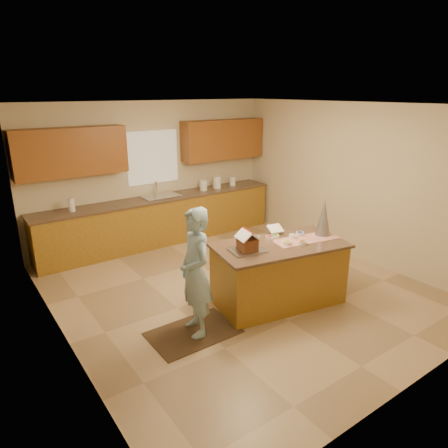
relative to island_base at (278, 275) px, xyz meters
The scene contains 28 objects.
floor 0.82m from the island_base, 108.70° to the left, with size 5.50×5.50×0.00m, color tan.
ceiling 2.38m from the island_base, 108.70° to the left, with size 5.50×5.50×0.00m, color silver.
wall_back 3.54m from the island_base, 93.76° to the left, with size 5.50×5.50×0.00m, color beige.
wall_front 2.29m from the island_base, 96.14° to the right, with size 5.50×5.50×0.00m, color beige.
wall_left 2.95m from the island_base, 166.31° to the left, with size 5.50×5.50×0.00m, color beige.
wall_right 2.54m from the island_base, 16.26° to the left, with size 5.50×5.50×0.00m, color beige.
stone_accent 2.83m from the island_base, behind, with size 2.50×2.50×0.00m, color gray.
window_curtain 3.61m from the island_base, 93.80° to the left, with size 1.05×0.03×1.00m, color white.
back_counter_base 3.12m from the island_base, 94.13° to the left, with size 4.80×0.60×0.88m, color #A27321.
back_counter_top 3.16m from the island_base, 94.13° to the left, with size 4.85×0.63×0.04m, color brown.
upper_cabinet_left 3.97m from the island_base, 118.76° to the left, with size 1.85×0.35×0.80m, color brown.
upper_cabinet_right 3.79m from the island_base, 67.71° to the left, with size 1.85×0.35×0.80m, color brown.
sink 3.16m from the island_base, 94.13° to the left, with size 0.70×0.45×0.12m, color silver.
faucet 3.36m from the island_base, 93.90° to the left, with size 0.03×0.03×0.28m, color silver.
island_base is the anchor object (origin of this frame).
island_top 0.44m from the island_base, ahead, with size 1.81×0.94×0.04m, color brown.
table_runner 0.63m from the island_base, 10.76° to the right, with size 0.96×0.35×0.01m, color #B3200C.
baking_tray 0.71m from the island_base, behind, with size 0.44×0.33×0.02m, color silver.
cookbook 0.67m from the island_base, 57.70° to the left, with size 0.21×0.02×0.17m, color white.
tinsel_tree 1.05m from the island_base, ahead, with size 0.21×0.21×0.53m, color silver.
rug 1.46m from the island_base, behind, with size 1.09×0.71×0.01m, color black.
boy 1.40m from the island_base, behind, with size 0.58×0.38×1.60m, color #96BED5.
canister_a 3.26m from the island_base, 76.42° to the left, with size 0.15×0.15×0.21m, color white.
canister_b 3.36m from the island_base, 70.72° to the left, with size 0.17×0.17×0.25m, color white.
canister_c 3.50m from the island_base, 64.39° to the left, with size 0.13×0.13×0.19m, color white.
paper_towel 3.70m from the island_base, 121.33° to the left, with size 0.10×0.10×0.23m, color white.
gingerbread_house 0.79m from the island_base, behind, with size 0.31×0.31×0.27m.
candy_bowls 0.51m from the island_base, 31.28° to the left, with size 0.75×0.63×0.05m.
Camera 1 is at (-3.40, -4.45, 2.89)m, focal length 32.63 mm.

